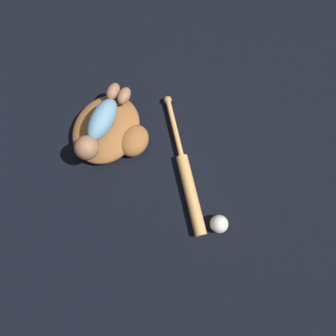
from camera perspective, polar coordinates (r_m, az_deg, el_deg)
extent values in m
plane|color=black|center=(1.42, -9.42, 4.15)|extent=(6.00, 6.00, 0.00)
ellipsoid|color=#935B2D|center=(1.40, -10.70, 6.72)|extent=(0.39, 0.36, 0.08)
ellipsoid|color=#935B2D|center=(1.36, -6.00, 4.78)|extent=(0.17, 0.16, 0.08)
ellipsoid|color=#6693B2|center=(1.32, -11.38, 8.29)|extent=(0.21, 0.14, 0.09)
sphere|color=#936647|center=(1.29, -14.00, 3.44)|extent=(0.10, 0.10, 0.10)
ellipsoid|color=#936647|center=(1.38, -7.66, 12.36)|extent=(0.09, 0.07, 0.05)
ellipsoid|color=#936647|center=(1.40, -9.55, 13.00)|extent=(0.09, 0.07, 0.05)
cylinder|color=tan|center=(1.31, 4.02, -4.63)|extent=(0.33, 0.15, 0.05)
cylinder|color=tan|center=(1.40, 1.14, 7.07)|extent=(0.26, 0.11, 0.02)
sphere|color=#B68649|center=(1.46, -0.04, 11.76)|extent=(0.04, 0.04, 0.04)
sphere|color=silver|center=(1.29, 8.89, -9.61)|extent=(0.07, 0.07, 0.07)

